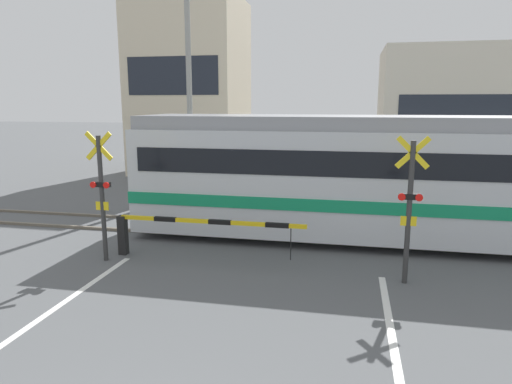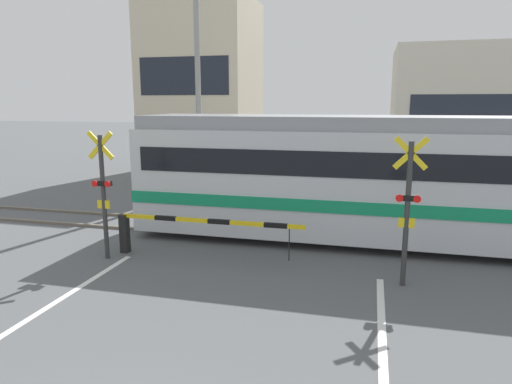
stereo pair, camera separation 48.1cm
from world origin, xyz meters
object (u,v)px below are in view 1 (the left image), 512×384
(crossing_barrier_near, at_px, (175,228))
(crossing_signal_right, at_px, (409,204))
(pedestrian, at_px, (328,179))
(commuter_train, at_px, (432,176))
(crossing_barrier_far, at_px, (338,193))
(crossing_signal_left, at_px, (102,191))

(crossing_barrier_near, relative_size, crossing_signal_right, 1.51)
(crossing_barrier_near, bearing_deg, pedestrian, 63.98)
(commuter_train, xyz_separation_m, crossing_signal_right, (-0.93, -3.15, -0.11))
(crossing_barrier_far, bearing_deg, commuter_train, -46.29)
(crossing_barrier_far, relative_size, pedestrian, 2.79)
(crossing_barrier_near, bearing_deg, commuter_train, 22.76)
(crossing_barrier_near, distance_m, crossing_signal_right, 5.47)
(crossing_signal_right, bearing_deg, crossing_barrier_far, 105.40)
(crossing_signal_left, distance_m, pedestrian, 8.88)
(crossing_signal_left, xyz_separation_m, pedestrian, (4.93, 7.34, -0.74))
(crossing_barrier_far, relative_size, crossing_signal_left, 1.51)
(crossing_barrier_near, relative_size, crossing_barrier_far, 1.00)
(crossing_signal_left, bearing_deg, crossing_barrier_far, 47.25)
(commuter_train, bearing_deg, crossing_signal_right, -106.44)
(crossing_barrier_far, bearing_deg, crossing_signal_left, -132.75)
(crossing_barrier_far, bearing_deg, pedestrian, 105.46)
(crossing_barrier_near, xyz_separation_m, crossing_signal_left, (-1.60, -0.51, 0.95))
(crossing_barrier_far, xyz_separation_m, crossing_signal_left, (-5.36, -5.80, 0.95))
(crossing_signal_left, height_order, crossing_signal_right, same)
(crossing_barrier_near, distance_m, pedestrian, 7.60)
(commuter_train, distance_m, crossing_signal_left, 8.49)
(crossing_barrier_near, xyz_separation_m, crossing_barrier_far, (3.76, 5.28, 0.00))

